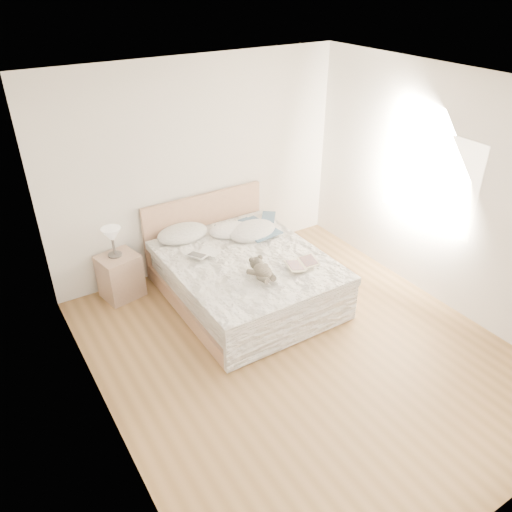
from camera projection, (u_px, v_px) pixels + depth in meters
name	position (u px, v px, depth m)	size (l,w,h in m)	color
floor	(300.00, 350.00, 5.35)	(4.00, 4.50, 0.00)	brown
ceiling	(316.00, 92.00, 3.97)	(4.00, 4.50, 0.00)	silver
wall_back	(199.00, 168.00, 6.30)	(4.00, 0.02, 2.70)	silver
wall_left	(94.00, 308.00, 3.74)	(0.02, 4.50, 2.70)	silver
wall_right	(450.00, 194.00, 5.57)	(0.02, 4.50, 2.70)	silver
window	(430.00, 178.00, 5.74)	(0.02, 1.30, 1.10)	white
bed	(243.00, 275.00, 6.06)	(1.72, 2.14, 1.00)	tan
nightstand	(120.00, 276.00, 6.09)	(0.45, 0.40, 0.56)	#9F826A
table_lamp	(112.00, 236.00, 5.83)	(0.29, 0.29, 0.36)	#4D4743
pillow_left	(183.00, 233.00, 6.28)	(0.66, 0.47, 0.20)	silver
pillow_middle	(230.00, 230.00, 6.36)	(0.53, 0.37, 0.16)	white
pillow_right	(252.00, 231.00, 6.34)	(0.66, 0.46, 0.20)	silver
blouse	(256.00, 229.00, 6.42)	(0.66, 0.70, 0.03)	#304B64
photo_book	(203.00, 254.00, 5.86)	(0.34, 0.23, 0.03)	white
childrens_book	(302.00, 264.00, 5.66)	(0.39, 0.26, 0.03)	#F2E8C2
teddy_bear	(263.00, 277.00, 5.40)	(0.24, 0.34, 0.18)	#5C5548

